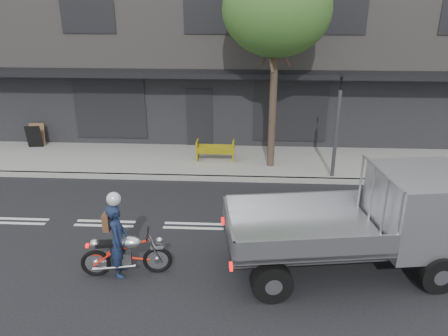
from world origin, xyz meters
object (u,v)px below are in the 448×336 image
traffic_light_pole (336,132)px  construction_barrier (215,152)px  rider (118,240)px  sandwich_board (34,137)px  motorcycle (126,253)px  flatbed_ute (400,213)px  street_tree (277,10)px

traffic_light_pole → construction_barrier: (-3.97, 1.05, -1.11)m
rider → sandwich_board: rider is taller
motorcycle → sandwich_board: (-5.71, 7.79, 0.08)m
flatbed_ute → construction_barrier: size_ratio=3.86×
rider → sandwich_board: bearing=26.8°
flatbed_ute → sandwich_board: size_ratio=5.97×
sandwich_board → flatbed_ute: bearing=-40.4°
rider → flatbed_ute: 6.08m
street_tree → motorcycle: bearing=-118.0°
construction_barrier → motorcycle: bearing=-102.3°
street_tree → rider: 8.55m
street_tree → rider: size_ratio=4.02×
construction_barrier → sandwich_board: bearing=170.4°
traffic_light_pole → construction_barrier: 4.25m
traffic_light_pole → sandwich_board: (-11.11, 2.26, -1.05)m
construction_barrier → street_tree: bearing=-5.9°
rider → sandwich_board: (-5.56, 7.79, -0.24)m
construction_barrier → rider: bearing=-103.5°
motorcycle → rider: (-0.15, -0.00, 0.32)m
rider → construction_barrier: (1.58, 6.59, -0.30)m
street_tree → motorcycle: size_ratio=3.44×
flatbed_ute → construction_barrier: (-4.45, 5.99, -0.81)m
street_tree → flatbed_ute: 7.42m
rider → construction_barrier: 6.79m
traffic_light_pole → rider: size_ratio=2.09×
street_tree → rider: street_tree is taller
traffic_light_pole → rider: (-5.55, -5.54, -0.81)m
traffic_light_pole → flatbed_ute: 4.97m
rider → traffic_light_pole: bearing=-53.7°
motorcycle → flatbed_ute: size_ratio=0.37×
rider → sandwich_board: size_ratio=1.87×
motorcycle → rider: 0.35m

